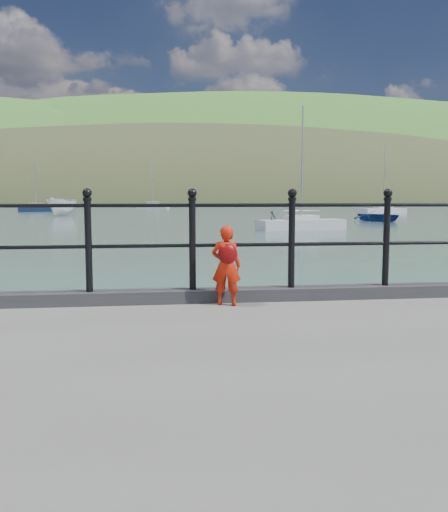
{
  "coord_description": "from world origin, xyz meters",
  "views": [
    {
      "loc": [
        -1.04,
        -6.51,
        2.25
      ],
      "look_at": [
        -0.23,
        -0.2,
        1.55
      ],
      "focal_mm": 38.0,
      "sensor_mm": 36.0,
      "label": 1
    }
  ],
  "objects": [
    {
      "name": "sailboat_deep",
      "position": [
        -1.4,
        100.12,
        0.34
      ],
      "size": [
        6.45,
        3.98,
        9.17
      ],
      "rotation": [
        0.0,
        0.0,
        -0.37
      ],
      "color": "beige",
      "rests_on": "ground"
    },
    {
      "name": "sailboat_far",
      "position": [
        29.25,
        62.69,
        0.34
      ],
      "size": [
        6.83,
        3.62,
        9.38
      ],
      "rotation": [
        0.0,
        0.0,
        0.29
      ],
      "color": "silver",
      "rests_on": "ground"
    },
    {
      "name": "launch_white",
      "position": [
        -11.48,
        57.1,
        1.07
      ],
      "size": [
        3.69,
        5.9,
        2.13
      ],
      "primitive_type": "imported",
      "rotation": [
        0.0,
        0.0,
        -0.32
      ],
      "color": "white",
      "rests_on": "ground"
    },
    {
      "name": "ground",
      "position": [
        0.0,
        0.0,
        0.0
      ],
      "size": [
        600.0,
        600.0,
        0.0
      ],
      "primitive_type": "plane",
      "color": "#2D4251",
      "rests_on": "ground"
    },
    {
      "name": "railing",
      "position": [
        0.0,
        -0.15,
        1.82
      ],
      "size": [
        18.11,
        0.11,
        1.2
      ],
      "color": "black",
      "rests_on": "kerb"
    },
    {
      "name": "sailboat_left",
      "position": [
        -18.63,
        77.7,
        0.34
      ],
      "size": [
        5.35,
        3.21,
        7.41
      ],
      "rotation": [
        0.0,
        0.0,
        0.34
      ],
      "color": "black",
      "rests_on": "ground"
    },
    {
      "name": "launch_navy",
      "position": [
        6.91,
        29.23,
        0.64
      ],
      "size": [
        3.18,
        3.1,
        1.28
      ],
      "primitive_type": "imported",
      "rotation": [
        0.0,
        0.0,
        0.96
      ],
      "color": "black",
      "rests_on": "ground"
    },
    {
      "name": "kerb",
      "position": [
        0.0,
        -0.15,
        1.07
      ],
      "size": [
        60.0,
        0.3,
        0.15
      ],
      "primitive_type": "cube",
      "color": "#28282B",
      "rests_on": "quay"
    },
    {
      "name": "far_shore",
      "position": [
        38.34,
        239.41,
        -22.57
      ],
      "size": [
        830.0,
        200.0,
        156.0
      ],
      "color": "#333A21",
      "rests_on": "ground"
    },
    {
      "name": "sailboat_near",
      "position": [
        8.8,
        29.22,
        0.34
      ],
      "size": [
        6.34,
        3.09,
        8.43
      ],
      "rotation": [
        0.0,
        0.0,
        0.24
      ],
      "color": "beige",
      "rests_on": "ground"
    },
    {
      "name": "child",
      "position": [
        -0.23,
        -0.41,
        1.47
      ],
      "size": [
        0.38,
        0.33,
        0.92
      ],
      "rotation": [
        0.0,
        0.0,
        2.89
      ],
      "color": "red",
      "rests_on": "quay"
    },
    {
      "name": "launch_blue",
      "position": [
        19.49,
        41.06,
        0.5
      ],
      "size": [
        4.79,
        5.64,
        0.99
      ],
      "primitive_type": "imported",
      "rotation": [
        0.0,
        0.0,
        0.33
      ],
      "color": "navy",
      "rests_on": "ground"
    }
  ]
}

